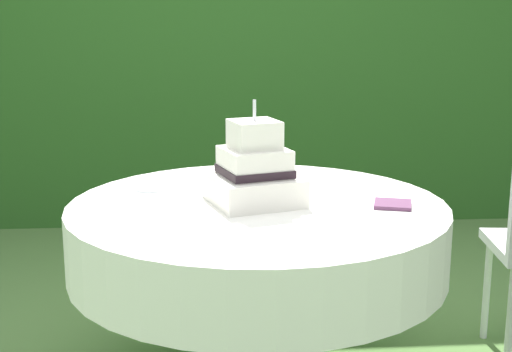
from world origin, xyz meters
name	(u,v)px	position (x,y,z in m)	size (l,w,h in m)	color
foliage_hedge	(230,27)	(0.00, 2.45, 1.29)	(6.82, 0.55, 2.58)	#28561E
cake_table	(257,238)	(0.00, 0.00, 0.60)	(1.36, 1.36, 0.73)	#4C4C51
wedding_cake	(255,172)	(-0.01, 0.02, 0.84)	(0.37, 0.37, 0.37)	white
serving_plate_near	(151,188)	(-0.39, 0.24, 0.73)	(0.13, 0.13, 0.01)	white
serving_plate_far	(256,171)	(0.03, 0.51, 0.73)	(0.11, 0.11, 0.01)	white
napkin_stack	(393,204)	(0.47, -0.07, 0.74)	(0.13, 0.13, 0.01)	#603856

